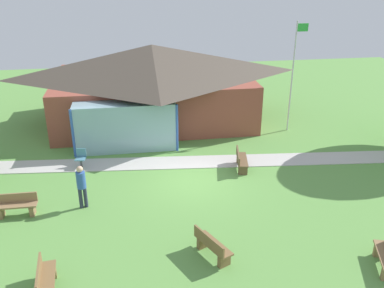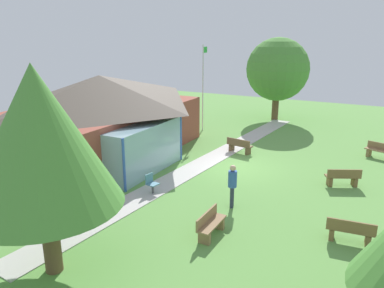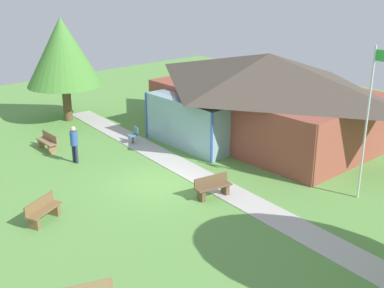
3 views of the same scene
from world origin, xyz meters
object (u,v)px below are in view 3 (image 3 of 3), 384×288
Objects in this scene: patio_chair_west at (134,136)px; flagpole at (368,118)px; bench_front_center at (43,211)px; visitor_strolling_lawn at (74,142)px; bench_rear_near_path at (213,187)px; tree_west_hedge at (63,52)px; pavilion at (265,95)px; bench_mid_left at (48,142)px.

flagpole is at bearing -155.39° from patio_chair_west.
bench_front_center is (-6.28, -10.04, -2.84)m from flagpole.
bench_front_center is at bearing -55.26° from visitor_strolling_lawn.
patio_chair_west is (-4.63, 7.12, 0.01)m from bench_front_center.
bench_rear_near_path is 13.46m from tree_west_hedge.
visitor_strolling_lawn is (-3.26, -9.17, -1.25)m from pavilion.
bench_rear_near_path is at bearing -3.27° from tree_west_hedge.
visitor_strolling_lawn reaches higher than bench_front_center.
bench_front_center is (6.62, -3.43, 0.00)m from bench_mid_left.
pavilion is at bearing 159.45° from flagpole.
patio_chair_west is (-7.12, 1.27, 0.01)m from bench_rear_near_path.
flagpole is 3.92× the size of bench_mid_left.
tree_west_hedge reaches higher than bench_rear_near_path.
flagpole is 3.39× the size of visitor_strolling_lawn.
tree_west_hedge is at bearing -146.90° from pavilion.
pavilion is at bearing -142.76° from bench_rear_near_path.
flagpole is at bearing 11.67° from tree_west_hedge.
tree_west_hedge reaches higher than bench_front_center.
bench_mid_left is 7.46m from bench_front_center.
pavilion is 7.73× the size of bench_front_center.
patio_chair_west is at bearing 5.21° from tree_west_hedge.
bench_mid_left is at bearing -152.85° from flagpole.
patio_chair_west is at bearing -172.73° from bench_front_center.
flagpole is 12.18m from bench_front_center.
tree_west_hedge reaches higher than patio_chair_west.
bench_mid_left is 9.42m from bench_rear_near_path.
pavilion is 11.07m from bench_mid_left.
bench_mid_left is at bearing -121.10° from pavilion.
pavilion reaches higher than bench_front_center.
tree_west_hedge is (-6.23, 2.98, 2.94)m from visitor_strolling_lawn.
flagpole is 6.85× the size of patio_chair_west.
flagpole is 14.78m from bench_mid_left.
flagpole is at bearing -20.55° from pavilion.
tree_west_hedge is (-5.84, -0.53, 3.55)m from patio_chair_west.
flagpole reaches higher than tree_west_hedge.
bench_front_center is at bearing -122.04° from flagpole.
visitor_strolling_lawn is at bearing -109.59° from pavilion.
visitor_strolling_lawn reaches higher than patio_chair_west.
bench_mid_left is 0.26× the size of tree_west_hedge.
bench_rear_near_path is 7.12m from visitor_strolling_lawn.
flagpole is 6.34m from bench_rear_near_path.
bench_rear_near_path is 1.81× the size of patio_chair_west.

